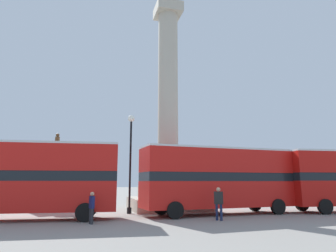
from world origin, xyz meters
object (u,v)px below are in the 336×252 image
(bus_a, at_px, (19,177))
(pedestrian_by_plinth, at_px, (92,206))
(monument_column, at_px, (168,139))
(equestrian_statue, at_px, (54,188))
(bus_c, at_px, (219,178))
(street_lamp, at_px, (131,153))
(pedestrian_near_lamp, at_px, (219,201))

(bus_a, height_order, pedestrian_by_plinth, bus_a)
(monument_column, xyz_separation_m, equestrian_statue, (-8.64, 2.23, -3.91))
(bus_a, bearing_deg, bus_c, 5.07)
(street_lamp, bearing_deg, equestrian_statue, 139.87)
(street_lamp, xyz_separation_m, pedestrian_near_lamp, (4.35, -4.94, -3.06))
(bus_c, height_order, pedestrian_by_plinth, bus_c)
(bus_c, height_order, street_lamp, street_lamp)
(bus_c, bearing_deg, pedestrian_by_plinth, -168.42)
(pedestrian_near_lamp, xyz_separation_m, pedestrian_by_plinth, (-6.91, 0.31, -0.16))
(bus_a, xyz_separation_m, bus_c, (12.25, 0.00, 0.00))
(street_lamp, bearing_deg, bus_c, -21.11)
(equestrian_statue, relative_size, street_lamp, 0.88)
(bus_c, distance_m, pedestrian_near_lamp, 3.34)
(bus_c, bearing_deg, monument_column, 112.75)
(monument_column, xyz_separation_m, street_lamp, (-3.32, -2.26, -1.44))
(bus_c, xyz_separation_m, pedestrian_by_plinth, (-8.21, -2.45, -1.52))
(bus_a, relative_size, street_lamp, 1.64)
(bus_a, bearing_deg, monument_column, 29.21)
(equestrian_statue, height_order, pedestrian_near_lamp, equestrian_statue)
(bus_c, xyz_separation_m, equestrian_statue, (-10.98, 6.67, -0.77))
(pedestrian_by_plinth, bearing_deg, street_lamp, -46.07)
(bus_a, height_order, pedestrian_near_lamp, bus_a)
(equestrian_statue, relative_size, pedestrian_near_lamp, 3.30)
(monument_column, bearing_deg, pedestrian_by_plinth, -130.43)
(bus_a, distance_m, pedestrian_by_plinth, 4.96)
(street_lamp, bearing_deg, pedestrian_by_plinth, -118.87)
(monument_column, height_order, street_lamp, monument_column)
(monument_column, distance_m, pedestrian_by_plinth, 10.18)
(equestrian_statue, height_order, pedestrian_by_plinth, equestrian_statue)
(monument_column, distance_m, bus_a, 11.31)
(bus_a, bearing_deg, pedestrian_near_lamp, -9.06)
(street_lamp, height_order, pedestrian_near_lamp, street_lamp)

